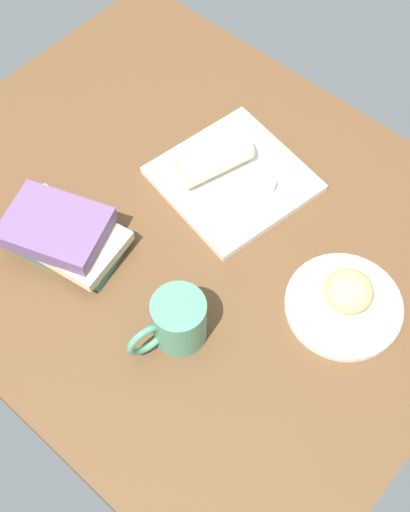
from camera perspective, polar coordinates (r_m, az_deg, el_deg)
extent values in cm
cube|color=brown|center=(129.26, -1.50, 2.19)|extent=(110.00, 90.00, 4.00)
cylinder|color=silver|center=(120.65, 11.55, -4.11)|extent=(20.52, 20.52, 1.40)
ellipsoid|color=tan|center=(117.84, 11.98, -2.90)|extent=(11.91, 11.90, 6.10)
cube|color=silver|center=(132.71, 2.45, 6.42)|extent=(30.11, 30.11, 1.60)
cylinder|color=silver|center=(129.82, 4.81, 6.01)|extent=(5.13, 5.13, 2.47)
cylinder|color=#BC6822|center=(129.08, 4.84, 6.26)|extent=(4.21, 4.21, 0.40)
cylinder|color=#EDE4C0|center=(130.59, 0.67, 8.29)|extent=(10.81, 15.77, 6.84)
cube|color=#387260|center=(126.51, -11.16, 1.25)|extent=(21.88, 17.35, 2.43)
cube|color=beige|center=(124.50, -11.54, 1.66)|extent=(22.31, 16.20, 2.15)
cube|color=#6B4C7A|center=(122.63, -12.45, 2.41)|extent=(21.17, 18.45, 3.35)
cylinder|color=#4C8C6B|center=(112.20, -2.18, -5.39)|extent=(9.16, 9.16, 10.25)
cylinder|color=olive|center=(108.14, -2.26, -4.36)|extent=(7.51, 7.51, 0.40)
torus|color=#4C8C6B|center=(111.06, -4.91, -7.01)|extent=(2.99, 7.42, 7.35)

